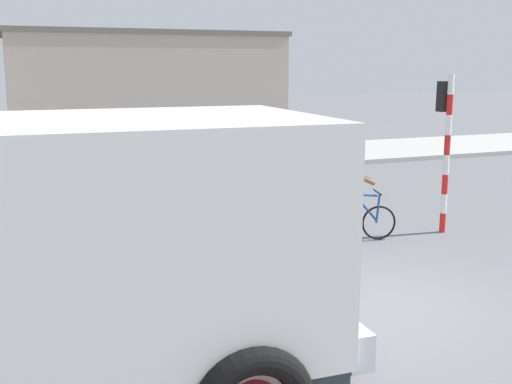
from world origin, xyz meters
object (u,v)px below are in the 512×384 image
object	(u,v)px
cyclist	(353,197)
car_white_mid	(167,170)
truck_foreground	(42,256)
traffic_light_pole	(446,131)

from	to	relation	value
cyclist	car_white_mid	distance (m)	5.31
truck_foreground	car_white_mid	bearing A→B (deg)	69.83
truck_foreground	cyclist	world-z (taller)	truck_foreground
truck_foreground	cyclist	size ratio (longest dim) A/B	3.20
truck_foreground	traffic_light_pole	world-z (taller)	traffic_light_pole
car_white_mid	cyclist	bearing A→B (deg)	-61.67
truck_foreground	car_white_mid	xyz separation A→B (m)	(3.38, 9.20, -0.85)
traffic_light_pole	car_white_mid	bearing A→B (deg)	133.92
cyclist	car_white_mid	bearing A→B (deg)	118.33
truck_foreground	traffic_light_pole	distance (m)	9.12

